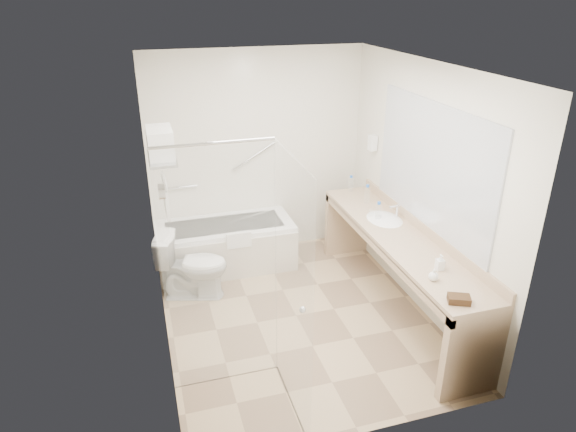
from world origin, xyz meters
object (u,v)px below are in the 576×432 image
object	(u,v)px
bathtub	(226,245)
water_bottle_left	(378,212)
toilet	(193,266)
vanity_counter	(398,254)
amenity_basket	(459,299)

from	to	relation	value
bathtub	water_bottle_left	size ratio (longest dim) A/B	7.45
toilet	water_bottle_left	distance (m)	2.06
vanity_counter	amenity_basket	world-z (taller)	vanity_counter
vanity_counter	toilet	xyz separation A→B (m)	(-1.97, 0.85, -0.28)
vanity_counter	amenity_basket	distance (m)	1.22
vanity_counter	amenity_basket	size ratio (longest dim) A/B	15.90
amenity_basket	water_bottle_left	bearing A→B (deg)	87.57
amenity_basket	vanity_counter	bearing A→B (deg)	84.18
vanity_counter	water_bottle_left	world-z (taller)	water_bottle_left
toilet	amenity_basket	world-z (taller)	amenity_basket
water_bottle_left	amenity_basket	bearing A→B (deg)	-92.43
bathtub	water_bottle_left	distance (m)	1.90
vanity_counter	bathtub	bearing A→B (deg)	137.65
toilet	water_bottle_left	world-z (taller)	water_bottle_left
toilet	amenity_basket	xyz separation A→B (m)	(1.85, -2.04, 0.51)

